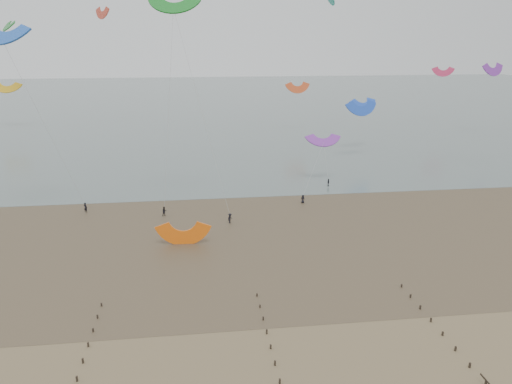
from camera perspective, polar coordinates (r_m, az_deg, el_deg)
ground at (r=50.24m, az=-2.81°, el=-18.75°), size 500.00×500.00×0.00m
sea_and_shore at (r=80.54m, az=-7.67°, el=-4.35°), size 500.00×665.00×0.03m
kitesurfer_lead at (r=92.47m, az=-18.91°, el=-1.68°), size 0.79×0.69×1.81m
kitesurfers at (r=93.04m, az=6.31°, el=-0.75°), size 123.85×19.86×1.78m
grounded_kite at (r=75.50m, az=-8.25°, el=-5.90°), size 7.12×5.71×3.76m
kites_airborne at (r=134.61m, az=-11.80°, el=13.68°), size 250.72×109.50×34.67m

